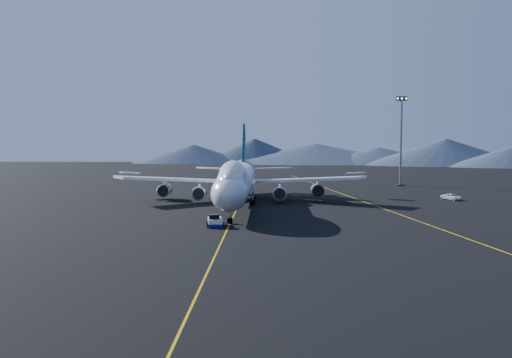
{
  "coord_description": "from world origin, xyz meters",
  "views": [
    {
      "loc": [
        7.0,
        -127.44,
        15.13
      ],
      "look_at": [
        4.01,
        2.52,
        6.0
      ],
      "focal_mm": 40.0,
      "sensor_mm": 36.0,
      "label": 1
    }
  ],
  "objects_px": {
    "service_van": "(452,197)",
    "boeing_747": "(238,181)",
    "pushback_tug": "(215,222)",
    "floodlight_mast": "(401,141)"
  },
  "relations": [
    {
      "from": "boeing_747",
      "to": "floodlight_mast",
      "type": "height_order",
      "value": "floodlight_mast"
    },
    {
      "from": "pushback_tug",
      "to": "floodlight_mast",
      "type": "height_order",
      "value": "floodlight_mast"
    },
    {
      "from": "boeing_747",
      "to": "pushback_tug",
      "type": "relative_size",
      "value": 13.67
    },
    {
      "from": "pushback_tug",
      "to": "floodlight_mast",
      "type": "bearing_deg",
      "value": 51.14
    },
    {
      "from": "boeing_747",
      "to": "pushback_tug",
      "type": "xyz_separation_m",
      "value": [
        -2.38,
        -29.53,
        -5.13
      ]
    },
    {
      "from": "service_van",
      "to": "boeing_747",
      "type": "bearing_deg",
      "value": 163.61
    },
    {
      "from": "service_van",
      "to": "floodlight_mast",
      "type": "bearing_deg",
      "value": 61.85
    },
    {
      "from": "boeing_747",
      "to": "floodlight_mast",
      "type": "bearing_deg",
      "value": 49.54
    },
    {
      "from": "boeing_747",
      "to": "service_van",
      "type": "distance_m",
      "value": 54.69
    },
    {
      "from": "boeing_747",
      "to": "pushback_tug",
      "type": "distance_m",
      "value": 30.07
    }
  ]
}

